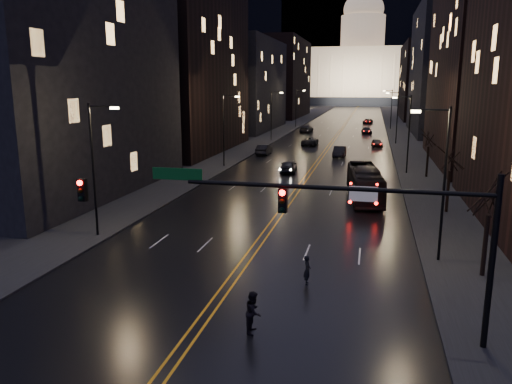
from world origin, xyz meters
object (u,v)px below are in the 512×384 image
Objects in this scene: oncoming_car_a at (288,166)px; oncoming_car_b at (264,149)px; traffic_signal at (343,216)px; pedestrian_a at (307,270)px; pedestrian_b at (254,312)px; bus at (365,184)px; receding_car_a at (339,152)px.

oncoming_car_b reaches higher than oncoming_car_a.
pedestrian_a is at bearing 111.32° from traffic_signal.
oncoming_car_b is 54.01m from pedestrian_b.
traffic_signal is 5.49m from pedestrian_b.
bus is 6.78× the size of pedestrian_a.
traffic_signal is 6.90m from pedestrian_a.
bus is 26.51m from pedestrian_b.
receding_car_a is (-3.96, 26.87, -0.71)m from bus.
oncoming_car_a is 38.91m from pedestrian_b.
traffic_signal is 1.64× the size of bus.
receding_car_a is at bearing -113.18° from oncoming_car_a.
pedestrian_b is (-1.53, -5.59, 0.12)m from pedestrian_a.
oncoming_car_a is 15.51m from oncoming_car_b.
bus is at bearing 88.76° from traffic_signal.
pedestrian_b is (10.92, -52.89, 0.14)m from oncoming_car_b.
traffic_signal reaches higher than oncoming_car_b.
receding_car_a is (11.00, 0.17, -0.00)m from oncoming_car_b.
receding_car_a reaches higher than oncoming_car_a.
bus reaches higher than pedestrian_b.
oncoming_car_a is 15.30m from receding_car_a.
receding_car_a is 2.97× the size of pedestrian_a.
traffic_signal reaches higher than bus.
receding_car_a is at bearing 0.88° from pedestrian_b.
oncoming_car_a is at bearing 102.47° from traffic_signal.
receding_car_a is 47.49m from pedestrian_a.
traffic_signal is at bearing -166.78° from pedestrian_a.
pedestrian_a is at bearing 105.59° from oncoming_car_b.
pedestrian_b reaches higher than oncoming_car_b.
bus is 15.32m from oncoming_car_a.
bus is 5.85× the size of pedestrian_b.
oncoming_car_a is at bearing 113.61° from oncoming_car_b.
oncoming_car_a is 0.96× the size of oncoming_car_b.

